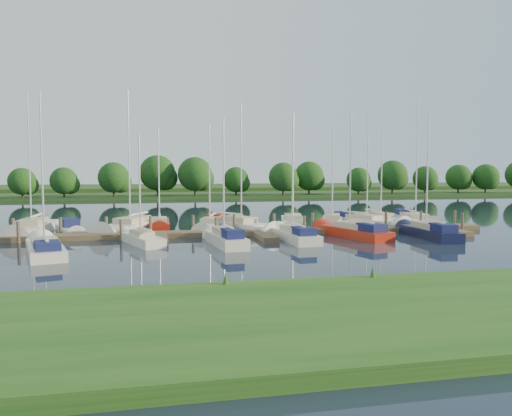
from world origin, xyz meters
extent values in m
plane|color=#182431|center=(0.00, 0.00, 0.00)|extent=(260.00, 260.00, 0.00)
cube|color=#1A4B15|center=(0.00, -16.00, 0.25)|extent=(90.00, 10.00, 0.50)
cube|color=#4C3F2B|center=(0.00, 8.00, 0.20)|extent=(40.00, 2.00, 0.40)
cube|color=#4C3F2B|center=(-16.00, 5.00, 0.20)|extent=(1.20, 4.00, 0.40)
cube|color=#4C3F2B|center=(-8.00, 5.00, 0.20)|extent=(1.20, 4.00, 0.40)
cube|color=#4C3F2B|center=(0.00, 5.00, 0.20)|extent=(1.20, 4.00, 0.40)
cube|color=#4C3F2B|center=(8.00, 5.00, 0.20)|extent=(1.20, 4.00, 0.40)
cube|color=#4C3F2B|center=(16.00, 5.00, 0.20)|extent=(1.20, 4.00, 0.40)
cylinder|color=#473D33|center=(-19.00, 9.30, 0.60)|extent=(0.24, 0.24, 2.00)
cylinder|color=#473D33|center=(-15.55, 9.30, 0.60)|extent=(0.24, 0.24, 2.00)
cylinder|color=#473D33|center=(-12.09, 9.30, 0.60)|extent=(0.24, 0.24, 2.00)
cylinder|color=#473D33|center=(-8.64, 9.30, 0.60)|extent=(0.24, 0.24, 2.00)
cylinder|color=#473D33|center=(-5.18, 9.30, 0.60)|extent=(0.24, 0.24, 2.00)
cylinder|color=#473D33|center=(-1.73, 9.30, 0.60)|extent=(0.24, 0.24, 2.00)
cylinder|color=#473D33|center=(1.73, 9.30, 0.60)|extent=(0.24, 0.24, 2.00)
cylinder|color=#473D33|center=(5.18, 9.30, 0.60)|extent=(0.24, 0.24, 2.00)
cylinder|color=#473D33|center=(8.64, 9.30, 0.60)|extent=(0.24, 0.24, 2.00)
cylinder|color=#473D33|center=(12.09, 9.30, 0.60)|extent=(0.24, 0.24, 2.00)
cylinder|color=#473D33|center=(15.55, 9.30, 0.60)|extent=(0.24, 0.24, 2.00)
cylinder|color=#473D33|center=(19.00, 9.30, 0.60)|extent=(0.24, 0.24, 2.00)
cylinder|color=#473D33|center=(-18.00, 6.70, 0.60)|extent=(0.24, 0.24, 2.00)
cylinder|color=#473D33|center=(-10.80, 6.70, 0.60)|extent=(0.24, 0.24, 2.00)
cylinder|color=#473D33|center=(-3.60, 6.70, 0.60)|extent=(0.24, 0.24, 2.00)
cylinder|color=#473D33|center=(3.60, 6.70, 0.60)|extent=(0.24, 0.24, 2.00)
cylinder|color=#473D33|center=(10.80, 6.70, 0.60)|extent=(0.24, 0.24, 2.00)
cylinder|color=#473D33|center=(18.00, 6.70, 0.60)|extent=(0.24, 0.24, 2.00)
cube|color=#244219|center=(0.00, 75.00, 0.30)|extent=(180.00, 30.00, 0.60)
cube|color=#2E4E22|center=(0.00, 100.00, 0.70)|extent=(220.00, 40.00, 1.40)
cylinder|color=#38281C|center=(-30.68, 60.77, 1.09)|extent=(0.36, 0.36, 2.18)
sphere|color=#10360E|center=(-30.68, 60.77, 3.75)|extent=(5.08, 5.08, 5.08)
sphere|color=#10360E|center=(-29.59, 60.97, 3.02)|extent=(3.63, 3.63, 3.63)
cylinder|color=#38281C|center=(-22.62, 61.89, 1.22)|extent=(0.36, 0.36, 2.44)
sphere|color=#10360E|center=(-22.62, 61.89, 4.20)|extent=(5.69, 5.69, 5.69)
sphere|color=#10360E|center=(-21.40, 62.09, 3.39)|extent=(4.06, 4.06, 4.06)
cylinder|color=#38281C|center=(-15.23, 61.75, 1.37)|extent=(0.36, 0.36, 2.74)
sphere|color=#10360E|center=(-15.23, 61.75, 4.71)|extent=(6.38, 6.38, 6.38)
sphere|color=#10360E|center=(-13.86, 61.95, 3.80)|extent=(4.56, 4.56, 4.56)
cylinder|color=#38281C|center=(-8.75, 60.12, 1.17)|extent=(0.36, 0.36, 2.34)
sphere|color=#10360E|center=(-8.75, 60.12, 4.03)|extent=(5.46, 5.46, 5.46)
sphere|color=#10360E|center=(-7.58, 60.32, 3.25)|extent=(3.90, 3.90, 3.90)
cylinder|color=#38281C|center=(-0.69, 60.29, 1.30)|extent=(0.36, 0.36, 2.60)
sphere|color=#10360E|center=(-0.69, 60.29, 4.48)|extent=(6.07, 6.07, 6.07)
sphere|color=#10360E|center=(0.61, 60.49, 3.61)|extent=(4.33, 4.33, 4.33)
cylinder|color=#38281C|center=(6.95, 61.70, 1.29)|extent=(0.36, 0.36, 2.58)
sphere|color=#10360E|center=(6.95, 61.70, 4.45)|extent=(6.02, 6.02, 6.02)
sphere|color=#10360E|center=(8.24, 61.90, 3.59)|extent=(4.30, 4.30, 4.30)
cylinder|color=#38281C|center=(16.24, 63.83, 1.11)|extent=(0.36, 0.36, 2.22)
sphere|color=#10360E|center=(16.24, 63.83, 3.82)|extent=(5.18, 5.18, 5.18)
sphere|color=#10360E|center=(17.34, 64.03, 3.08)|extent=(3.70, 3.70, 3.70)
cylinder|color=#38281C|center=(22.65, 63.27, 1.15)|extent=(0.36, 0.36, 2.30)
sphere|color=#10360E|center=(22.65, 63.27, 3.96)|extent=(5.36, 5.36, 5.36)
sphere|color=#10360E|center=(23.79, 63.47, 3.19)|extent=(3.83, 3.83, 3.83)
cylinder|color=#38281C|center=(31.43, 60.48, 1.35)|extent=(0.36, 0.36, 2.70)
sphere|color=#10360E|center=(31.43, 60.48, 4.65)|extent=(6.30, 6.30, 6.30)
sphere|color=#10360E|center=(32.78, 60.68, 3.75)|extent=(4.50, 4.50, 4.50)
cylinder|color=#38281C|center=(38.10, 61.80, 1.02)|extent=(0.36, 0.36, 2.03)
sphere|color=#10360E|center=(38.10, 61.80, 3.50)|extent=(4.74, 4.74, 4.74)
sphere|color=#10360E|center=(39.12, 62.00, 2.82)|extent=(3.39, 3.39, 3.39)
cylinder|color=#38281C|center=(47.37, 62.21, 1.32)|extent=(0.36, 0.36, 2.65)
sphere|color=#10360E|center=(47.37, 62.21, 4.56)|extent=(6.18, 6.18, 6.18)
sphere|color=#10360E|center=(48.69, 62.41, 3.68)|extent=(4.42, 4.42, 4.42)
cylinder|color=#38281C|center=(53.59, 60.34, 1.26)|extent=(0.36, 0.36, 2.51)
sphere|color=#10360E|center=(53.59, 60.34, 4.32)|extent=(5.86, 5.86, 5.86)
sphere|color=#10360E|center=(54.85, 60.54, 3.49)|extent=(4.18, 4.18, 4.18)
cylinder|color=#38281C|center=(61.51, 62.57, 1.25)|extent=(0.36, 0.36, 2.50)
sphere|color=#10360E|center=(61.51, 62.57, 4.31)|extent=(5.84, 5.84, 5.84)
sphere|color=#10360E|center=(62.76, 62.77, 3.48)|extent=(4.17, 4.17, 4.17)
cube|color=silver|center=(-18.29, 13.08, 0.15)|extent=(2.65, 8.24, 1.24)
cone|color=silver|center=(-18.47, 9.01, 0.15)|extent=(1.27, 2.90, 1.14)
cube|color=tan|center=(-18.31, 12.67, 0.96)|extent=(1.87, 3.74, 0.56)
cylinder|color=silver|center=(-18.33, 12.27, 6.29)|extent=(0.12, 0.12, 10.99)
cylinder|color=silver|center=(-18.25, 13.89, 1.41)|extent=(0.27, 3.66, 0.10)
cylinder|color=silver|center=(-18.25, 13.89, 1.41)|extent=(0.35, 3.26, 0.20)
cube|color=silver|center=(-15.32, 12.20, 0.15)|extent=(3.02, 5.09, 0.89)
cone|color=silver|center=(-14.57, 9.91, 0.15)|extent=(1.21, 1.63, 0.80)
cube|color=#161C4E|center=(-15.32, 12.20, 0.84)|extent=(2.04, 2.92, 0.80)
cube|color=silver|center=(-10.01, 13.27, 0.15)|extent=(5.66, 8.62, 1.23)
cone|color=silver|center=(-11.77, 9.45, 0.15)|extent=(2.30, 3.17, 1.18)
cube|color=tan|center=(-10.19, 12.88, 0.95)|extent=(3.19, 4.18, 0.56)
cylinder|color=silver|center=(-10.36, 12.50, 6.46)|extent=(0.12, 0.12, 11.36)
cylinder|color=silver|center=(-9.66, 14.03, 1.40)|extent=(1.68, 3.48, 0.10)
cylinder|color=silver|center=(-9.66, 14.03, 1.40)|extent=(1.59, 3.14, 0.20)
cube|color=#A21F0F|center=(-7.82, 14.90, 0.15)|extent=(1.90, 6.34, 0.96)
cone|color=#A21F0F|center=(-7.89, 11.75, 0.15)|extent=(0.93, 2.23, 0.88)
cube|color=tan|center=(-7.83, 14.59, 0.74)|extent=(1.38, 2.87, 0.43)
cylinder|color=silver|center=(-7.83, 14.27, 4.87)|extent=(0.12, 0.12, 8.52)
cylinder|color=silver|center=(-7.81, 15.53, 1.09)|extent=(0.16, 2.84, 0.10)
cylinder|color=silver|center=(-7.81, 15.53, 1.09)|extent=(0.25, 2.53, 0.20)
cube|color=silver|center=(-3.30, 12.48, 0.15)|extent=(3.65, 6.59, 1.11)
cone|color=silver|center=(-4.28, 9.46, 0.15)|extent=(1.53, 2.39, 0.89)
cube|color=tan|center=(-3.39, 12.18, 0.86)|extent=(2.15, 3.13, 0.51)
cube|color=maroon|center=(-2.75, 14.18, 0.96)|extent=(1.77, 2.20, 0.56)
cylinder|color=silver|center=(-3.49, 11.88, 4.99)|extent=(0.12, 0.12, 8.57)
cylinder|color=silver|center=(-3.10, 13.09, 1.26)|extent=(0.98, 2.75, 0.10)
cylinder|color=silver|center=(-3.10, 13.09, 1.26)|extent=(0.97, 2.48, 0.20)
cube|color=silver|center=(-1.21, 11.38, 0.15)|extent=(5.35, 7.73, 1.25)
cone|color=silver|center=(0.52, 8.00, 0.15)|extent=(2.16, 2.85, 1.06)
cube|color=tan|center=(-1.03, 11.05, 0.97)|extent=(2.97, 3.77, 0.57)
cylinder|color=silver|center=(-0.86, 10.71, 5.92)|extent=(0.12, 0.12, 10.25)
cylinder|color=silver|center=(-1.55, 12.06, 1.42)|extent=(1.64, 3.09, 0.10)
cylinder|color=silver|center=(-1.55, 12.06, 1.42)|extent=(1.56, 2.79, 0.20)
cube|color=silver|center=(4.54, 13.29, 0.15)|extent=(3.82, 7.69, 1.17)
cone|color=silver|center=(3.64, 9.70, 0.15)|extent=(1.64, 2.77, 1.04)
cube|color=tan|center=(4.45, 12.93, 0.90)|extent=(2.32, 3.61, 0.53)
cylinder|color=silver|center=(4.36, 12.57, 5.74)|extent=(0.12, 0.12, 9.99)
cylinder|color=silver|center=(4.72, 14.01, 1.33)|extent=(0.91, 3.25, 0.10)
cylinder|color=silver|center=(4.72, 14.01, 1.33)|extent=(0.92, 2.92, 0.20)
cube|color=silver|center=(8.48, 13.25, 0.15)|extent=(4.20, 6.92, 1.13)
cone|color=silver|center=(7.25, 10.14, 0.15)|extent=(1.73, 2.52, 0.94)
cube|color=tan|center=(8.35, 12.94, 0.87)|extent=(2.41, 3.32, 0.51)
cylinder|color=silver|center=(8.23, 12.63, 5.24)|extent=(0.12, 0.12, 9.04)
cylinder|color=silver|center=(8.72, 13.87, 1.28)|extent=(1.20, 2.84, 0.10)
cylinder|color=silver|center=(8.72, 13.87, 1.28)|extent=(1.17, 2.56, 0.20)
cube|color=silver|center=(11.49, 13.43, 0.15)|extent=(5.13, 7.69, 1.01)
cone|color=silver|center=(13.10, 10.03, 0.15)|extent=(2.08, 2.83, 1.05)
cube|color=tan|center=(11.65, 13.09, 0.78)|extent=(2.88, 3.73, 0.46)
cube|color=#161C4E|center=(10.59, 15.33, 0.87)|extent=(2.30, 2.67, 0.51)
cylinder|color=silver|center=(11.81, 12.75, 5.72)|extent=(0.12, 0.12, 10.15)
cylinder|color=silver|center=(11.17, 14.11, 1.15)|extent=(1.54, 3.10, 0.10)
cylinder|color=silver|center=(11.17, 14.11, 1.15)|extent=(1.47, 2.80, 0.20)
cube|color=silver|center=(13.91, 14.92, 0.15)|extent=(2.83, 6.92, 1.08)
cone|color=silver|center=(14.39, 11.60, 0.15)|extent=(1.27, 2.46, 0.94)
cube|color=tan|center=(13.95, 14.59, 0.83)|extent=(1.83, 3.19, 0.49)
cylinder|color=silver|center=(14.00, 14.26, 5.22)|extent=(0.12, 0.12, 9.06)
cylinder|color=silver|center=(13.81, 15.59, 1.22)|extent=(0.53, 3.00, 0.10)
cylinder|color=silver|center=(13.81, 15.59, 1.22)|extent=(0.58, 2.69, 0.20)
cube|color=silver|center=(16.79, 12.95, 0.15)|extent=(4.11, 8.80, 1.12)
cone|color=silver|center=(15.89, 8.80, 0.15)|extent=(1.79, 3.16, 1.19)
cube|color=tan|center=(16.70, 12.54, 0.87)|extent=(2.55, 4.11, 0.51)
cube|color=#161C4E|center=(17.29, 15.28, 0.97)|extent=(2.16, 2.84, 0.56)
cylinder|color=silver|center=(16.61, 12.12, 6.44)|extent=(0.12, 0.12, 11.46)
cylinder|color=silver|center=(16.97, 13.78, 1.27)|extent=(0.90, 3.76, 0.10)
cylinder|color=silver|center=(16.97, 13.78, 1.27)|extent=(0.91, 3.36, 0.20)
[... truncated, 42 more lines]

